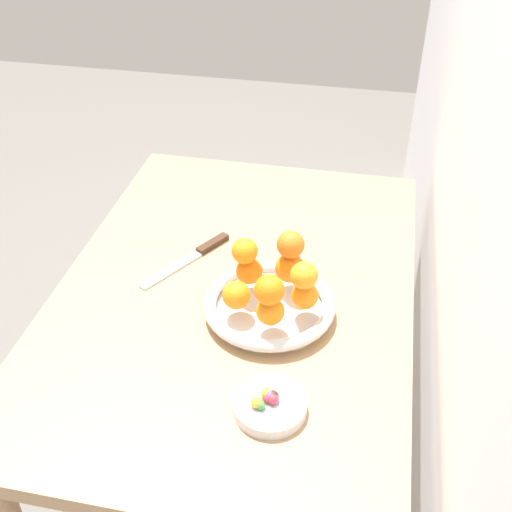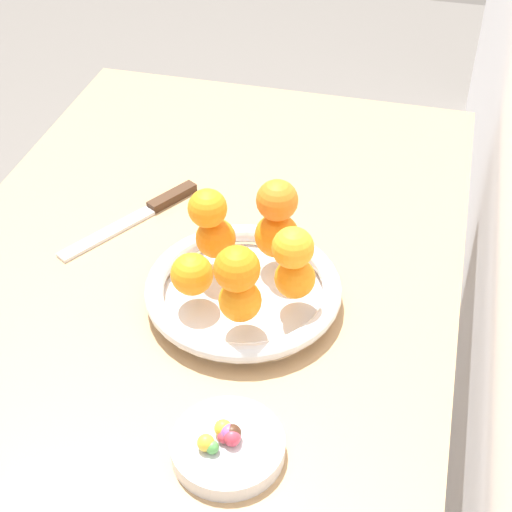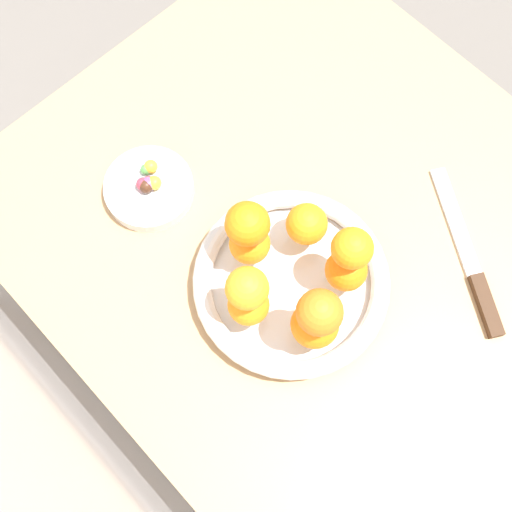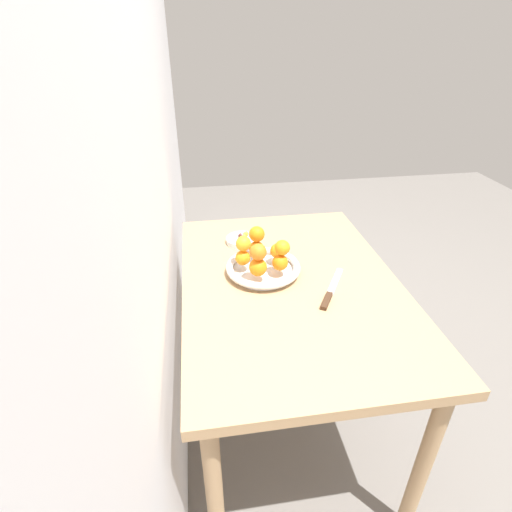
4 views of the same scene
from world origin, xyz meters
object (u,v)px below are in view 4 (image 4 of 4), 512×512
candy_ball_6 (240,236)px  knife (331,291)px  candy_ball_5 (242,236)px  candy_ball_4 (244,236)px  orange_7 (257,234)px  orange_1 (258,267)px  dining_table (290,302)px  candy_ball_1 (243,236)px  candy_dish (242,240)px  orange_5 (243,244)px  fruit_bowl (263,268)px  orange_0 (243,258)px  orange_8 (258,251)px  candy_ball_0 (244,234)px  orange_6 (282,248)px  candy_ball_7 (246,234)px  candy_ball_3 (242,236)px  orange_3 (278,251)px  candy_ball_2 (241,236)px  orange_4 (256,248)px  orange_2 (280,263)px

candy_ball_6 → knife: bearing=-147.2°
candy_ball_5 → candy_ball_6: 0.01m
candy_ball_4 → orange_7: bearing=-170.5°
orange_1 → candy_ball_5: bearing=3.3°
orange_1 → dining_table: bearing=-90.9°
orange_7 → candy_ball_1: orange_7 is taller
orange_7 → candy_dish: bearing=11.4°
orange_5 → candy_ball_5: size_ratio=2.63×
fruit_bowl → candy_ball_4: size_ratio=13.01×
orange_0 → orange_8: 0.11m
orange_8 → candy_ball_0: orange_8 is taller
orange_5 → orange_6: bearing=-112.1°
dining_table → orange_1: orange_1 is taller
orange_1 → candy_ball_7: (0.33, -0.00, -0.04)m
orange_1 → candy_ball_3: bearing=3.2°
orange_1 → orange_6: 0.11m
orange_0 → orange_1: (-0.08, -0.04, 0.00)m
orange_5 → candy_ball_7: orange_5 is taller
orange_3 → candy_ball_4: orange_3 is taller
fruit_bowl → orange_1: bearing=156.0°
orange_7 → orange_3: bearing=-117.4°
dining_table → orange_5: orange_5 is taller
orange_3 → candy_ball_6: bearing=27.9°
orange_3 → candy_ball_6: size_ratio=2.85×
orange_5 → candy_ball_2: bearing=-4.2°
candy_dish → orange_4: size_ratio=2.35×
orange_2 → candy_ball_7: bearing=14.3°
orange_0 → orange_7: (0.06, -0.06, 0.06)m
orange_2 → candy_ball_1: orange_2 is taller
orange_0 → dining_table: bearing=-115.6°
candy_dish → orange_6: 0.32m
fruit_bowl → candy_ball_3: fruit_bowl is taller
orange_4 → fruit_bowl: bearing=-168.0°
orange_8 → orange_0: bearing=30.2°
orange_3 → candy_ball_7: size_ratio=2.84×
orange_5 → candy_ball_3: 0.25m
candy_ball_5 → candy_ball_7: 0.03m
orange_4 → candy_ball_2: bearing=12.2°
orange_2 → candy_ball_5: (0.29, 0.10, -0.04)m
dining_table → orange_7: size_ratio=18.92×
orange_0 → orange_3: (0.03, -0.13, 0.00)m
orange_0 → candy_ball_3: (0.24, -0.02, -0.04)m
candy_ball_6 → candy_ball_7: bearing=-62.3°
dining_table → orange_0: (0.08, 0.16, 0.16)m
candy_ball_1 → knife: 0.47m
dining_table → orange_0: bearing=64.4°
knife → orange_6: bearing=52.1°
orange_0 → candy_ball_5: bearing=-5.9°
dining_table → orange_1: bearing=89.1°
fruit_bowl → candy_ball_3: size_ratio=19.18×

